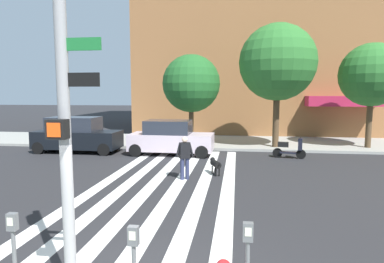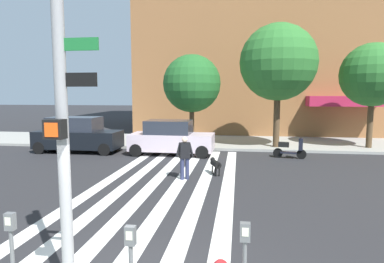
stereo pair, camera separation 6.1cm
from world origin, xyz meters
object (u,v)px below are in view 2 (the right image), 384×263
object	(u,v)px
parking_meter_curbside	(12,244)
parked_scooter	(290,149)
parked_car_behind_first	(171,138)
traffic_light_pole	(59,75)
parking_meter_third_along	(245,257)
street_tree_further	(373,75)
street_tree_middle	(278,63)
pedestrian_dog_walker	(185,155)
dog_on_leash	(215,164)
parked_car_near_curb	(77,135)
street_tree_nearest	(192,84)
parking_meter_second_along	(131,261)

from	to	relation	value
parking_meter_curbside	parked_scooter	bearing A→B (deg)	65.39
parked_car_behind_first	traffic_light_pole	bearing A→B (deg)	-85.48
traffic_light_pole	parking_meter_third_along	world-z (taller)	traffic_light_pole
parked_car_behind_first	street_tree_further	xyz separation A→B (m)	(11.07, 2.96, 3.42)
street_tree_middle	pedestrian_dog_walker	size ratio (longest dim) A/B	4.33
parking_meter_third_along	pedestrian_dog_walker	distance (m)	8.14
parking_meter_third_along	dog_on_leash	xyz separation A→B (m)	(-1.02, 8.78, -0.59)
dog_on_leash	parking_meter_curbside	bearing A→B (deg)	-105.10
parking_meter_third_along	parked_scooter	xyz separation A→B (m)	(2.46, 12.74, -0.55)
parking_meter_third_along	parked_car_near_curb	world-z (taller)	parked_car_near_curb
street_tree_middle	street_tree_further	bearing A→B (deg)	5.08
traffic_light_pole	street_tree_middle	world-z (taller)	street_tree_middle
street_tree_further	parked_car_behind_first	bearing A→B (deg)	-165.05
parking_meter_curbside	parking_meter_third_along	xyz separation A→B (m)	(3.42, 0.11, 0.00)
parked_scooter	street_tree_nearest	xyz separation A→B (m)	(-5.43, 2.94, 3.38)
parking_meter_curbside	dog_on_leash	size ratio (longest dim) A/B	1.35
street_tree_nearest	parked_car_behind_first	bearing A→B (deg)	-105.09
traffic_light_pole	parking_meter_curbside	size ratio (longest dim) A/B	4.26
parked_car_near_curb	pedestrian_dog_walker	bearing A→B (deg)	-36.42
street_tree_nearest	parking_meter_curbside	bearing A→B (deg)	-91.66
parking_meter_curbside	dog_on_leash	distance (m)	9.22
parking_meter_third_along	street_tree_middle	world-z (taller)	street_tree_middle
parking_meter_curbside	parked_car_near_curb	distance (m)	14.22
parking_meter_curbside	parked_scooter	xyz separation A→B (m)	(5.88, 12.84, -0.55)
parking_meter_third_along	street_tree_middle	size ratio (longest dim) A/B	0.19
traffic_light_pole	pedestrian_dog_walker	bearing A→B (deg)	85.89
traffic_light_pole	parked_car_near_curb	distance (m)	14.56
parking_meter_curbside	parked_car_behind_first	bearing A→B (deg)	91.21
traffic_light_pole	parked_car_near_curb	world-z (taller)	traffic_light_pole
parked_car_near_curb	street_tree_middle	world-z (taller)	street_tree_middle
parked_car_behind_first	street_tree_further	world-z (taller)	street_tree_further
traffic_light_pole	dog_on_leash	distance (m)	9.34
parked_scooter	street_tree_middle	world-z (taller)	street_tree_middle
traffic_light_pole	parking_meter_third_along	distance (m)	3.66
parking_meter_curbside	street_tree_further	size ratio (longest dim) A/B	0.23
parking_meter_curbside	parking_meter_third_along	distance (m)	3.42
parked_scooter	traffic_light_pole	bearing A→B (deg)	-112.18
parking_meter_curbside	street_tree_nearest	world-z (taller)	street_tree_nearest
parking_meter_curbside	parking_meter_second_along	xyz separation A→B (m)	(1.91, -0.22, 0.00)
parking_meter_curbside	parked_car_behind_first	size ratio (longest dim) A/B	0.30
parking_meter_second_along	pedestrian_dog_walker	distance (m)	8.21
parked_car_near_curb	street_tree_nearest	world-z (taller)	street_tree_nearest
parked_scooter	pedestrian_dog_walker	xyz separation A→B (m)	(-4.59, -4.88, 0.45)
street_tree_middle	parking_meter_third_along	bearing A→B (deg)	-97.64
traffic_light_pole	street_tree_further	size ratio (longest dim) A/B	0.97
parking_meter_second_along	parked_scooter	world-z (taller)	parking_meter_second_along
street_tree_nearest	dog_on_leash	xyz separation A→B (m)	(1.94, -6.91, -3.42)
parked_scooter	street_tree_further	xyz separation A→B (m)	(4.91, 3.18, 3.83)
parked_scooter	parked_car_behind_first	bearing A→B (deg)	177.94
parking_meter_curbside	pedestrian_dog_walker	distance (m)	8.07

